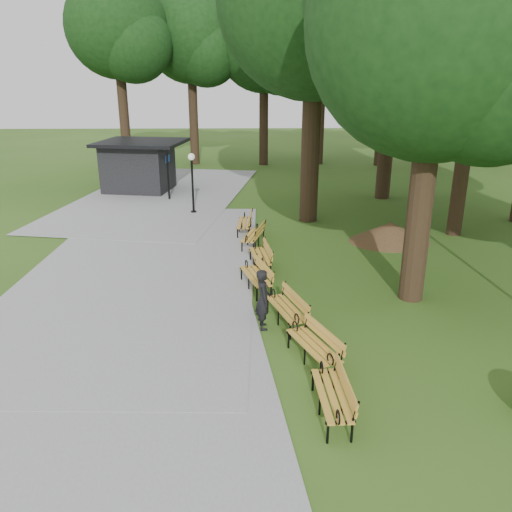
{
  "coord_description": "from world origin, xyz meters",
  "views": [
    {
      "loc": [
        -0.37,
        -13.59,
        6.33
      ],
      "look_at": [
        -0.01,
        1.04,
        1.1
      ],
      "focal_mm": 36.12,
      "sensor_mm": 36.0,
      "label": 1
    }
  ],
  "objects_px": {
    "lawn_tree_1": "(482,20)",
    "lamp_post": "(192,170)",
    "bench_2": "(286,309)",
    "bench_0": "(331,395)",
    "bench_3": "(256,276)",
    "kiosk": "(138,166)",
    "dirt_mound": "(390,232)",
    "lawn_tree_4": "(395,42)",
    "lawn_tree_0": "(440,26)",
    "bench_4": "(260,256)",
    "bench_6": "(244,223)",
    "bench_1": "(313,346)",
    "person": "(263,299)",
    "bench_5": "(253,235)"
  },
  "relations": [
    {
      "from": "bench_1",
      "to": "bench_4",
      "type": "distance_m",
      "value": 6.19
    },
    {
      "from": "kiosk",
      "to": "dirt_mound",
      "type": "bearing_deg",
      "value": -29.87
    },
    {
      "from": "lamp_post",
      "to": "lawn_tree_0",
      "type": "xyz_separation_m",
      "value": [
        7.32,
        -10.01,
        5.35
      ]
    },
    {
      "from": "bench_0",
      "to": "bench_5",
      "type": "xyz_separation_m",
      "value": [
        -1.31,
        10.41,
        0.0
      ]
    },
    {
      "from": "bench_3",
      "to": "bench_6",
      "type": "xyz_separation_m",
      "value": [
        -0.32,
        5.98,
        0.0
      ]
    },
    {
      "from": "lawn_tree_1",
      "to": "lamp_post",
      "type": "bearing_deg",
      "value": 161.58
    },
    {
      "from": "kiosk",
      "to": "bench_0",
      "type": "bearing_deg",
      "value": -59.89
    },
    {
      "from": "dirt_mound",
      "to": "lawn_tree_1",
      "type": "relative_size",
      "value": 0.24
    },
    {
      "from": "bench_2",
      "to": "lawn_tree_4",
      "type": "xyz_separation_m",
      "value": [
        6.32,
        14.54,
        7.28
      ]
    },
    {
      "from": "bench_3",
      "to": "lawn_tree_0",
      "type": "distance_m",
      "value": 8.38
    },
    {
      "from": "dirt_mound",
      "to": "bench_1",
      "type": "height_order",
      "value": "bench_1"
    },
    {
      "from": "bench_2",
      "to": "bench_3",
      "type": "height_order",
      "value": "same"
    },
    {
      "from": "bench_0",
      "to": "lawn_tree_4",
      "type": "distance_m",
      "value": 20.62
    },
    {
      "from": "dirt_mound",
      "to": "bench_4",
      "type": "bearing_deg",
      "value": -151.71
    },
    {
      "from": "bench_0",
      "to": "bench_6",
      "type": "relative_size",
      "value": 1.0
    },
    {
      "from": "bench_1",
      "to": "lawn_tree_1",
      "type": "distance_m",
      "value": 14.38
    },
    {
      "from": "kiosk",
      "to": "lawn_tree_0",
      "type": "distance_m",
      "value": 19.49
    },
    {
      "from": "bench_3",
      "to": "lawn_tree_0",
      "type": "relative_size",
      "value": 0.17
    },
    {
      "from": "bench_1",
      "to": "bench_2",
      "type": "distance_m",
      "value": 2.01
    },
    {
      "from": "lamp_post",
      "to": "bench_6",
      "type": "distance_m",
      "value": 4.38
    },
    {
      "from": "bench_0",
      "to": "bench_3",
      "type": "bearing_deg",
      "value": -169.92
    },
    {
      "from": "bench_1",
      "to": "lawn_tree_0",
      "type": "height_order",
      "value": "lawn_tree_0"
    },
    {
      "from": "bench_2",
      "to": "bench_6",
      "type": "relative_size",
      "value": 1.0
    },
    {
      "from": "bench_2",
      "to": "bench_5",
      "type": "distance_m",
      "value": 6.57
    },
    {
      "from": "bench_1",
      "to": "lawn_tree_4",
      "type": "distance_m",
      "value": 18.96
    },
    {
      "from": "person",
      "to": "kiosk",
      "type": "bearing_deg",
      "value": 14.5
    },
    {
      "from": "bench_4",
      "to": "lamp_post",
      "type": "bearing_deg",
      "value": -165.48
    },
    {
      "from": "lawn_tree_4",
      "to": "bench_0",
      "type": "bearing_deg",
      "value": -107.34
    },
    {
      "from": "lawn_tree_0",
      "to": "lawn_tree_4",
      "type": "bearing_deg",
      "value": 79.14
    },
    {
      "from": "kiosk",
      "to": "lamp_post",
      "type": "relative_size",
      "value": 1.58
    },
    {
      "from": "lawn_tree_0",
      "to": "bench_3",
      "type": "bearing_deg",
      "value": 170.7
    },
    {
      "from": "bench_2",
      "to": "bench_0",
      "type": "bearing_deg",
      "value": -9.19
    },
    {
      "from": "bench_1",
      "to": "bench_3",
      "type": "relative_size",
      "value": 1.0
    },
    {
      "from": "bench_0",
      "to": "kiosk",
      "type": "bearing_deg",
      "value": -161.74
    },
    {
      "from": "bench_3",
      "to": "lawn_tree_0",
      "type": "xyz_separation_m",
      "value": [
        4.58,
        -0.75,
        6.97
      ]
    },
    {
      "from": "lawn_tree_1",
      "to": "bench_2",
      "type": "bearing_deg",
      "value": -133.88
    },
    {
      "from": "bench_5",
      "to": "lawn_tree_4",
      "type": "distance_m",
      "value": 12.92
    },
    {
      "from": "bench_1",
      "to": "bench_2",
      "type": "relative_size",
      "value": 1.0
    },
    {
      "from": "bench_4",
      "to": "bench_6",
      "type": "distance_m",
      "value": 4.19
    },
    {
      "from": "dirt_mound",
      "to": "lawn_tree_4",
      "type": "xyz_separation_m",
      "value": [
        1.66,
        7.59,
        7.31
      ]
    },
    {
      "from": "lawn_tree_4",
      "to": "bench_2",
      "type": "bearing_deg",
      "value": -113.48
    },
    {
      "from": "bench_6",
      "to": "bench_0",
      "type": "bearing_deg",
      "value": 11.71
    },
    {
      "from": "kiosk",
      "to": "lawn_tree_1",
      "type": "xyz_separation_m",
      "value": [
        14.57,
        -8.75,
        6.72
      ]
    },
    {
      "from": "bench_0",
      "to": "bench_3",
      "type": "xyz_separation_m",
      "value": [
        -1.32,
        6.2,
        0.0
      ]
    },
    {
      "from": "bench_0",
      "to": "bench_2",
      "type": "height_order",
      "value": "same"
    },
    {
      "from": "person",
      "to": "bench_6",
      "type": "distance_m",
      "value": 8.52
    },
    {
      "from": "bench_6",
      "to": "bench_3",
      "type": "bearing_deg",
      "value": 7.13
    },
    {
      "from": "bench_2",
      "to": "bench_3",
      "type": "distance_m",
      "value": 2.45
    },
    {
      "from": "person",
      "to": "bench_3",
      "type": "relative_size",
      "value": 0.86
    },
    {
      "from": "bench_6",
      "to": "lawn_tree_1",
      "type": "xyz_separation_m",
      "value": [
        8.67,
        -0.41,
        7.68
      ]
    }
  ]
}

